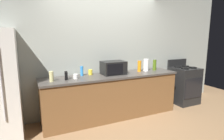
{
  "coord_description": "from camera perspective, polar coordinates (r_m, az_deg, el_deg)",
  "views": [
    {
      "loc": [
        -1.57,
        -2.97,
        1.69
      ],
      "look_at": [
        0.0,
        0.4,
        1.0
      ],
      "focal_mm": 29.99,
      "sensor_mm": 36.0,
      "label": 1
    }
  ],
  "objects": [
    {
      "name": "mug_yellow",
      "position": [
        3.83,
        -6.61,
        -0.66
      ],
      "size": [
        0.08,
        0.08,
        0.1
      ],
      "primitive_type": "cylinder",
      "color": "yellow",
      "rests_on": "counter_run"
    },
    {
      "name": "cordless_phone",
      "position": [
        3.48,
        -13.81,
        -1.65
      ],
      "size": [
        0.07,
        0.12,
        0.15
      ],
      "primitive_type": "cube",
      "rotation": [
        0.0,
        0.0,
        -0.15
      ],
      "color": "black",
      "rests_on": "counter_run"
    },
    {
      "name": "bottle_spray_cleaner",
      "position": [
        3.75,
        -9.19,
        -0.29
      ],
      "size": [
        0.06,
        0.06,
        0.19
      ],
      "primitive_type": "cylinder",
      "color": "#338CE5",
      "rests_on": "counter_run"
    },
    {
      "name": "bottle_dish_soap",
      "position": [
        4.16,
        8.34,
        1.15
      ],
      "size": [
        0.08,
        0.08,
        0.24
      ],
      "primitive_type": "cylinder",
      "color": "orange",
      "rests_on": "counter_run"
    },
    {
      "name": "counter_run",
      "position": [
        3.92,
        -0.0,
        -7.91
      ],
      "size": [
        2.84,
        0.64,
        0.9
      ],
      "color": "brown",
      "rests_on": "ground_plane"
    },
    {
      "name": "stove_range",
      "position": [
        5.06,
        21.06,
        -4.24
      ],
      "size": [
        0.6,
        0.61,
        1.08
      ],
      "color": "black",
      "rests_on": "ground_plane"
    },
    {
      "name": "bottle_olive_oil",
      "position": [
        4.4,
        12.84,
        1.5
      ],
      "size": [
        0.08,
        0.08,
        0.24
      ],
      "primitive_type": "cylinder",
      "color": "#4C6B19",
      "rests_on": "counter_run"
    },
    {
      "name": "microwave",
      "position": [
        3.84,
        0.42,
        0.69
      ],
      "size": [
        0.48,
        0.35,
        0.27
      ],
      "color": "black",
      "rests_on": "counter_run"
    },
    {
      "name": "mug_white",
      "position": [
        3.51,
        -11.04,
        -1.96
      ],
      "size": [
        0.09,
        0.09,
        0.09
      ],
      "primitive_type": "cylinder",
      "color": "white",
      "rests_on": "counter_run"
    },
    {
      "name": "paper_towel_roll",
      "position": [
        4.25,
        10.36,
        1.48
      ],
      "size": [
        0.12,
        0.12,
        0.27
      ],
      "primitive_type": "cylinder",
      "color": "white",
      "rests_on": "counter_run"
    },
    {
      "name": "ground_plane",
      "position": [
        3.76,
        2.68,
        -16.21
      ],
      "size": [
        8.0,
        8.0,
        0.0
      ],
      "primitive_type": "plane",
      "color": "#93704C"
    },
    {
      "name": "bottle_vinegar",
      "position": [
        3.4,
        -17.98,
        -1.87
      ],
      "size": [
        0.08,
        0.08,
        0.18
      ],
      "primitive_type": "cylinder",
      "color": "beige",
      "rests_on": "counter_run"
    },
    {
      "name": "back_wall",
      "position": [
        4.11,
        -2.43,
        5.76
      ],
      "size": [
        6.4,
        0.1,
        2.7
      ],
      "primitive_type": "cube",
      "color": "#9EA399",
      "rests_on": "ground_plane"
    }
  ]
}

